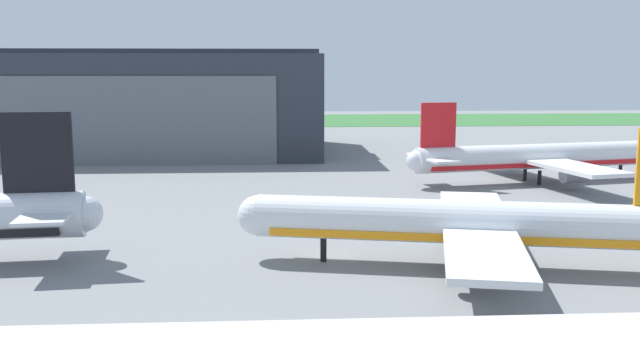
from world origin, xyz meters
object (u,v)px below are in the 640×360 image
Objects in this scene: maintenance_hangar at (144,103)px; airliner_near_left at (469,224)px; stair_truck at (33,180)px; airliner_far_right at (542,157)px.

airliner_near_left is at bearing -63.72° from maintenance_hangar.
maintenance_hangar is 14.28× the size of stair_truck.
maintenance_hangar reaches higher than stair_truck.
maintenance_hangar is at bearing 79.55° from stair_truck.
airliner_far_right is 75.16m from stair_truck.
airliner_far_right is at bearing 0.36° from stair_truck.
airliner_far_right is (67.04, -43.29, -6.16)m from maintenance_hangar.
stair_truck is at bearing -179.64° from airliner_far_right.
maintenance_hangar is 80.04m from airliner_far_right.
airliner_near_left is 7.96× the size of stair_truck.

